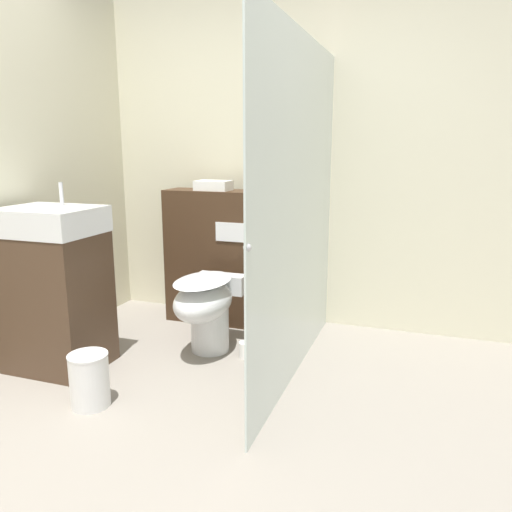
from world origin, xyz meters
name	(u,v)px	position (x,y,z in m)	size (l,w,h in m)	color
ground_plane	(154,444)	(0.00, 0.00, 0.00)	(12.00, 12.00, 0.00)	gray
wall_back	(276,161)	(0.00, 1.92, 1.25)	(8.00, 0.06, 2.50)	beige
partition_panel	(237,258)	(-0.23, 1.67, 0.52)	(1.12, 0.29, 1.03)	#3D2819
shower_glass	(299,212)	(0.43, 0.98, 0.99)	(0.04, 1.81, 1.97)	silver
toilet	(207,306)	(-0.20, 1.05, 0.33)	(0.35, 0.63, 0.53)	white
sink_vanity	(55,289)	(-1.00, 0.56, 0.51)	(0.56, 0.46, 1.15)	#473323
hair_drier	(269,178)	(0.03, 1.68, 1.13)	(0.18, 0.07, 0.14)	black
folded_towel	(213,185)	(-0.40, 1.64, 1.07)	(0.26, 0.17, 0.07)	white
spare_toilet_roll	(246,350)	(0.07, 1.06, 0.05)	(0.09, 0.09, 0.11)	white
waste_bin	(89,380)	(-0.50, 0.20, 0.15)	(0.21, 0.21, 0.29)	silver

